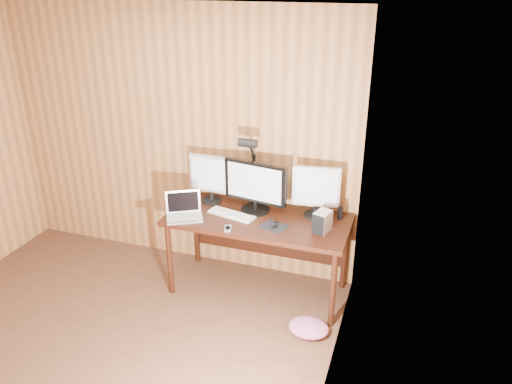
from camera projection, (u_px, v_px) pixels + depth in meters
The scene contains 14 objects.
room_shell at pixel (28, 239), 3.01m from camera, with size 4.00×4.00×4.00m.
desk at pixel (260, 227), 4.47m from camera, with size 1.60×0.70×0.75m.
monitor_center at pixel (255, 186), 4.39m from camera, with size 0.59×0.26×0.46m.
monitor_left at pixel (211, 177), 4.57m from camera, with size 0.40×0.19×0.45m.
monitor_right at pixel (316, 190), 4.29m from camera, with size 0.41×0.19×0.46m.
laptop at pixel (184, 211), 4.36m from camera, with size 0.38×0.35×0.22m.
keyboard at pixel (232, 214), 4.40m from camera, with size 0.45×0.22×0.02m.
mousepad at pixel (274, 227), 4.21m from camera, with size 0.22×0.18×0.00m, color black.
mouse at pixel (274, 225), 4.20m from camera, with size 0.06×0.10×0.04m, color black.
hard_drive at pixel (322, 222), 4.10m from camera, with size 0.15×0.19×0.18m.
phone at pixel (228, 228), 4.17m from camera, with size 0.09×0.12×0.02m.
speaker at pixel (340, 213), 4.32m from camera, with size 0.05×0.05×0.12m, color black.
desk_lamp at pixel (251, 161), 4.41m from camera, with size 0.16×0.23×0.71m.
fabric_pile at pixel (309, 328), 4.08m from camera, with size 0.34×0.27×0.11m, color #B95981, non-canonical shape.
Camera 1 is at (2.14, -2.06, 2.74)m, focal length 35.00 mm.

